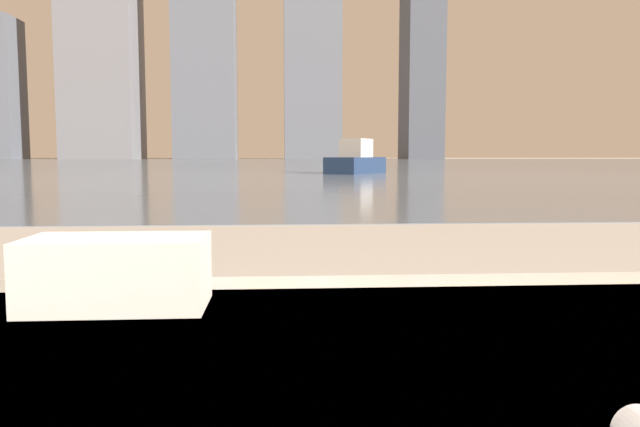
# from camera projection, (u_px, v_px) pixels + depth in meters

# --- Properties ---
(towel_stack) EXTENTS (0.30, 0.16, 0.12)m
(towel_stack) POSITION_uv_depth(u_px,v_px,m) (117.00, 272.00, 1.05)
(towel_stack) COLOR silver
(towel_stack) RESTS_ON bathtub
(harbor_water) EXTENTS (180.00, 110.00, 0.01)m
(harbor_water) POSITION_uv_depth(u_px,v_px,m) (280.00, 163.00, 61.89)
(harbor_water) COLOR slate
(harbor_water) RESTS_ON ground_plane
(harbor_boat_0) EXTENTS (3.10, 4.15, 1.49)m
(harbor_boat_0) POSITION_uv_depth(u_px,v_px,m) (356.00, 161.00, 27.10)
(harbor_boat_0) COLOR navy
(harbor_boat_0) RESTS_ON harbor_water
(skyline_tower_1) EXTENTS (12.91, 12.49, 52.88)m
(skyline_tower_1) POSITION_uv_depth(u_px,v_px,m) (100.00, 13.00, 112.98)
(skyline_tower_1) COLOR slate
(skyline_tower_1) RESTS_ON ground_plane
(skyline_tower_2) EXTENTS (11.23, 8.47, 43.91)m
(skyline_tower_2) POSITION_uv_depth(u_px,v_px,m) (204.00, 39.00, 114.59)
(skyline_tower_2) COLOR slate
(skyline_tower_2) RESTS_ON ground_plane
(skyline_tower_4) EXTENTS (6.72, 10.49, 35.01)m
(skyline_tower_4) POSITION_uv_depth(u_px,v_px,m) (422.00, 66.00, 117.58)
(skyline_tower_4) COLOR #4C515B
(skyline_tower_4) RESTS_ON ground_plane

